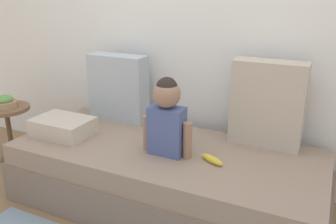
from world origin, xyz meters
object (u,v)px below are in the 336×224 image
object	(u,v)px
folded_blanket	(63,127)
fruit_bowl	(5,102)
side_table	(8,120)
banana	(212,159)
couch	(165,177)
throw_pillow_right	(267,104)
toddler	(167,116)
throw_pillow_left	(119,88)

from	to	relation	value
folded_blanket	fruit_bowl	bearing A→B (deg)	169.23
side_table	banana	bearing A→B (deg)	-2.83
couch	banana	bearing A→B (deg)	-10.04
throw_pillow_right	folded_blanket	distance (m)	1.40
banana	toddler	bearing A→B (deg)	-179.51
folded_blanket	throw_pillow_left	bearing A→B (deg)	67.98
toddler	banana	size ratio (longest dim) A/B	2.87
couch	throw_pillow_left	size ratio (longest dim) A/B	4.05
toddler	folded_blanket	xyz separation A→B (m)	(-0.79, -0.05, -0.19)
throw_pillow_right	banana	distance (m)	0.52
couch	toddler	bearing A→B (deg)	-54.99
throw_pillow_left	throw_pillow_right	world-z (taller)	throw_pillow_right
throw_pillow_left	folded_blanket	distance (m)	0.52
folded_blanket	toddler	bearing A→B (deg)	3.38
banana	couch	bearing A→B (deg)	169.96
couch	throw_pillow_right	world-z (taller)	throw_pillow_right
throw_pillow_left	banana	size ratio (longest dim) A/B	2.97
couch	throw_pillow_left	bearing A→B (deg)	149.12
banana	side_table	size ratio (longest dim) A/B	0.35
throw_pillow_right	banana	xyz separation A→B (m)	(-0.22, -0.40, -0.26)
throw_pillow_left	folded_blanket	size ratio (longest dim) A/B	1.26
toddler	throw_pillow_left	bearing A→B (deg)	146.65
throw_pillow_right	side_table	size ratio (longest dim) A/B	1.16
folded_blanket	side_table	world-z (taller)	folded_blanket
couch	throw_pillow_left	world-z (taller)	throw_pillow_left
throw_pillow_left	throw_pillow_right	xyz separation A→B (m)	(1.12, 0.00, 0.03)
throw_pillow_right	fruit_bowl	world-z (taller)	throw_pillow_right
fruit_bowl	folded_blanket	bearing A→B (deg)	-10.77
throw_pillow_left	throw_pillow_right	bearing A→B (deg)	0.00
side_table	fruit_bowl	world-z (taller)	fruit_bowl
toddler	folded_blanket	distance (m)	0.81
throw_pillow_left	throw_pillow_right	distance (m)	1.13
throw_pillow_right	toddler	bearing A→B (deg)	-142.42
couch	fruit_bowl	distance (m)	1.50
throw_pillow_right	folded_blanket	world-z (taller)	throw_pillow_right
couch	side_table	size ratio (longest dim) A/B	4.26
side_table	fruit_bowl	size ratio (longest dim) A/B	2.45
throw_pillow_left	folded_blanket	world-z (taller)	throw_pillow_left
couch	folded_blanket	xyz separation A→B (m)	(-0.74, -0.11, 0.27)
throw_pillow_right	toddler	xyz separation A→B (m)	(-0.52, -0.40, -0.03)
throw_pillow_right	toddler	distance (m)	0.65
throw_pillow_right	side_table	world-z (taller)	throw_pillow_right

